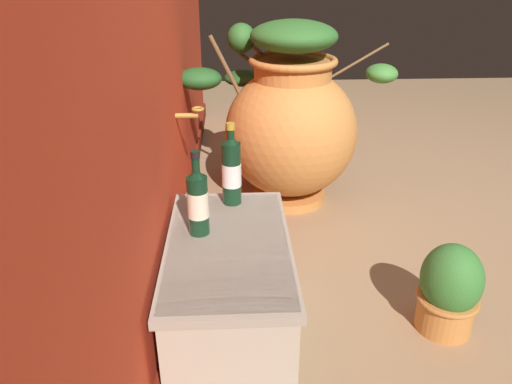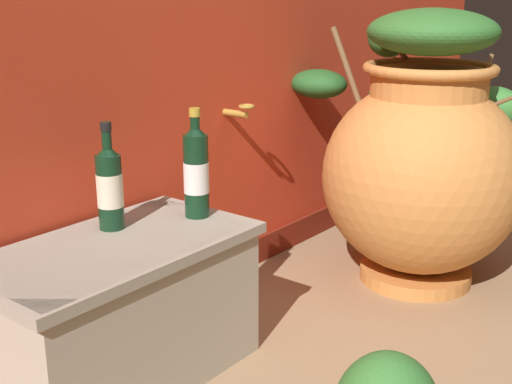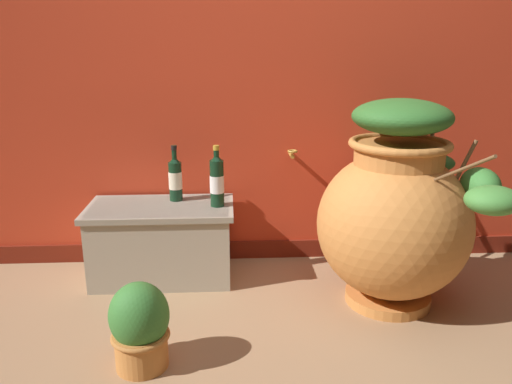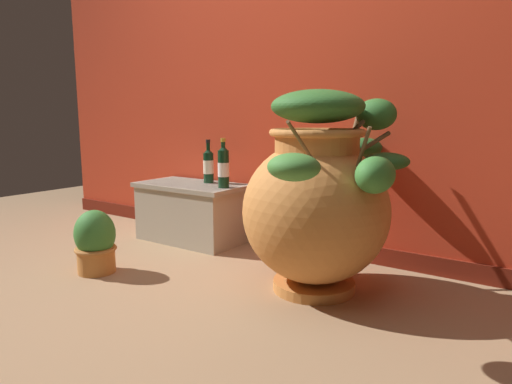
# 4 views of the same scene
# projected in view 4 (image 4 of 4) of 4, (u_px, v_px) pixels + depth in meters

# --- Properties ---
(ground_plane) EXTENTS (7.00, 7.00, 0.00)m
(ground_plane) POSITION_uv_depth(u_px,v_px,m) (164.00, 301.00, 2.13)
(ground_plane) COLOR #9E7A56
(back_wall) EXTENTS (4.40, 0.33, 2.60)m
(back_wall) POSITION_uv_depth(u_px,v_px,m) (294.00, 48.00, 2.89)
(back_wall) COLOR red
(back_wall) RESTS_ON ground_plane
(terracotta_urn) EXTENTS (0.77, 1.21, 0.99)m
(terracotta_urn) POSITION_uv_depth(u_px,v_px,m) (318.00, 199.00, 2.19)
(terracotta_urn) COLOR #CC7F3D
(terracotta_urn) RESTS_ON ground_plane
(stone_ledge) EXTENTS (0.77, 0.42, 0.40)m
(stone_ledge) POSITION_uv_depth(u_px,v_px,m) (192.00, 210.00, 3.15)
(stone_ledge) COLOR #B2A893
(stone_ledge) RESTS_ON ground_plane
(wine_bottle_left) EXTENTS (0.07, 0.07, 0.30)m
(wine_bottle_left) POSITION_uv_depth(u_px,v_px,m) (208.00, 165.00, 3.13)
(wine_bottle_left) COLOR black
(wine_bottle_left) RESTS_ON stone_ledge
(wine_bottle_middle) EXTENTS (0.07, 0.07, 0.32)m
(wine_bottle_middle) POSITION_uv_depth(u_px,v_px,m) (223.00, 166.00, 2.91)
(wine_bottle_middle) COLOR black
(wine_bottle_middle) RESTS_ON stone_ledge
(potted_shrub) EXTENTS (0.23, 0.23, 0.35)m
(potted_shrub) POSITION_uv_depth(u_px,v_px,m) (95.00, 242.00, 2.50)
(potted_shrub) COLOR #CC7F3D
(potted_shrub) RESTS_ON ground_plane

